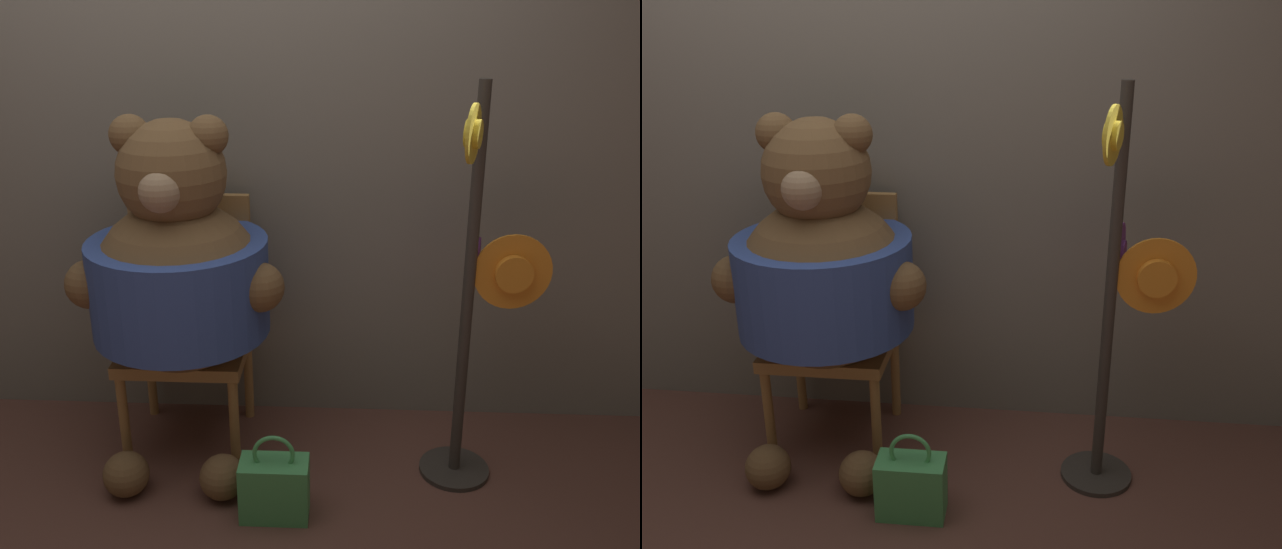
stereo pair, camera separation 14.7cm
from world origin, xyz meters
The scene contains 6 objects.
ground_plane centered at (0.00, 0.00, 0.00)m, with size 14.00×14.00×0.00m, color brown.
wall_back centered at (0.00, 0.61, 1.14)m, with size 8.00×0.10×2.29m.
chair centered at (-0.10, 0.37, 0.55)m, with size 0.51×0.45×1.04m.
teddy_bear centered at (-0.09, 0.21, 0.80)m, with size 0.84×0.74×1.41m.
hat_display_rack centered at (1.05, 0.13, 0.74)m, with size 0.44×0.51×1.55m.
handbag_on_ground centered at (0.31, -0.19, 0.12)m, with size 0.25×0.14×0.35m.
Camera 1 is at (0.59, -2.32, 1.80)m, focal length 40.00 mm.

